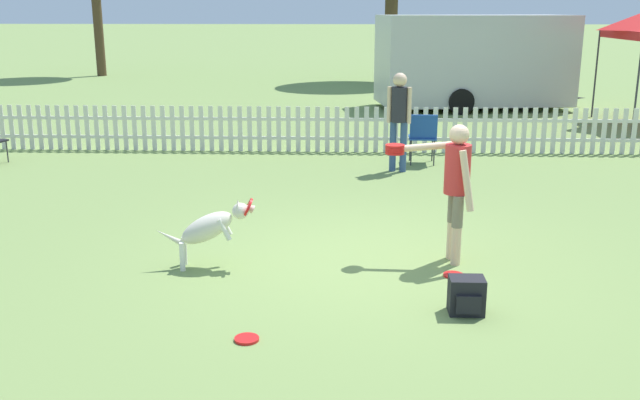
{
  "coord_description": "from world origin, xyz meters",
  "views": [
    {
      "loc": [
        -0.25,
        -7.54,
        2.73
      ],
      "look_at": [
        -0.55,
        -0.16,
        0.73
      ],
      "focal_mm": 40.0,
      "sensor_mm": 36.0,
      "label": 1
    }
  ],
  "objects": [
    {
      "name": "frisbee_near_dog",
      "position": [
        -1.09,
        -2.04,
        0.01
      ],
      "size": [
        0.21,
        0.21,
        0.02
      ],
      "color": "red",
      "rests_on": "ground_plane"
    },
    {
      "name": "frisbee_near_handler",
      "position": [
        0.87,
        -0.46,
        0.01
      ],
      "size": [
        0.21,
        0.21,
        0.02
      ],
      "color": "red",
      "rests_on": "ground_plane"
    },
    {
      "name": "handler_person",
      "position": [
        0.88,
        0.01,
        0.96
      ],
      "size": [
        0.95,
        0.55,
        1.54
      ],
      "rotation": [
        0.0,
        0.0,
        -4.61
      ],
      "color": "beige",
      "rests_on": "ground_plane"
    },
    {
      "name": "picket_fence",
      "position": [
        0.0,
        6.2,
        0.45
      ],
      "size": [
        25.45,
        0.04,
        0.89
      ],
      "color": "silver",
      "rests_on": "ground_plane"
    },
    {
      "name": "equipment_trailer",
      "position": [
        3.17,
        12.62,
        1.34
      ],
      "size": [
        6.05,
        3.03,
        2.55
      ],
      "rotation": [
        0.0,
        0.0,
        0.14
      ],
      "color": "#B7B7B7",
      "rests_on": "ground_plane"
    },
    {
      "name": "folding_chair_blue_left",
      "position": [
        1.08,
        5.11,
        0.55
      ],
      "size": [
        0.49,
        0.52,
        0.92
      ],
      "rotation": [
        0.0,
        0.0,
        3.11
      ],
      "color": "#333338",
      "rests_on": "ground_plane"
    },
    {
      "name": "ground_plane",
      "position": [
        0.0,
        0.0,
        0.0
      ],
      "size": [
        240.0,
        240.0,
        0.0
      ],
      "primitive_type": "plane",
      "color": "olive"
    },
    {
      "name": "backpack_on_grass",
      "position": [
        0.85,
        -1.4,
        0.17
      ],
      "size": [
        0.32,
        0.27,
        0.34
      ],
      "color": "black",
      "rests_on": "ground_plane"
    },
    {
      "name": "leaping_dog",
      "position": [
        -1.72,
        -0.28,
        0.46
      ],
      "size": [
        1.09,
        0.35,
        0.77
      ],
      "rotation": [
        0.0,
        0.0,
        -1.47
      ],
      "color": "beige",
      "rests_on": "ground_plane"
    },
    {
      "name": "spectator_standing",
      "position": [
        0.6,
        4.52,
        1.03
      ],
      "size": [
        0.41,
        0.27,
        1.68
      ],
      "rotation": [
        0.0,
        0.0,
        2.91
      ],
      "color": "#334C7A",
      "rests_on": "ground_plane"
    }
  ]
}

